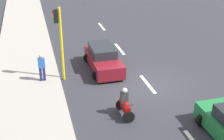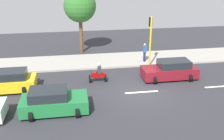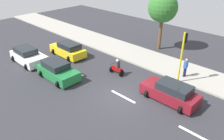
# 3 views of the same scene
# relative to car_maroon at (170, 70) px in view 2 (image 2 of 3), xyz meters

# --- Properties ---
(ground_plane) EXTENTS (40.00, 60.00, 0.10)m
(ground_plane) POSITION_rel_car_maroon_xyz_m (-2.05, 2.83, -0.76)
(ground_plane) COLOR #2D2D33
(sidewalk) EXTENTS (4.00, 60.00, 0.15)m
(sidewalk) POSITION_rel_car_maroon_xyz_m (4.95, 2.83, -0.64)
(sidewalk) COLOR #9E998E
(sidewalk) RESTS_ON ground
(lane_stripe_north) EXTENTS (0.20, 2.40, 0.01)m
(lane_stripe_north) POSITION_rel_car_maroon_xyz_m (-2.05, -3.17, -0.70)
(lane_stripe_north) COLOR white
(lane_stripe_north) RESTS_ON ground
(lane_stripe_mid) EXTENTS (0.20, 2.40, 0.01)m
(lane_stripe_mid) POSITION_rel_car_maroon_xyz_m (-2.05, 2.83, -0.70)
(lane_stripe_mid) COLOR white
(lane_stripe_mid) RESTS_ON ground
(lane_stripe_south) EXTENTS (0.20, 2.40, 0.01)m
(lane_stripe_south) POSITION_rel_car_maroon_xyz_m (-2.05, 8.83, -0.70)
(lane_stripe_south) COLOR white
(lane_stripe_south) RESTS_ON ground
(car_maroon) EXTENTS (2.15, 4.30, 1.52)m
(car_maroon) POSITION_rel_car_maroon_xyz_m (0.00, 0.00, 0.00)
(car_maroon) COLOR maroon
(car_maroon) RESTS_ON ground
(car_yellow_cab) EXTENTS (2.23, 4.23, 1.52)m
(car_yellow_cab) POSITION_rel_car_maroon_xyz_m (-0.29, 12.31, 0.00)
(car_yellow_cab) COLOR yellow
(car_yellow_cab) RESTS_ON ground
(car_green) EXTENTS (2.34, 4.01, 1.52)m
(car_green) POSITION_rel_car_maroon_xyz_m (-3.85, 8.89, 0.00)
(car_green) COLOR #1E7238
(car_green) RESTS_ON ground
(motorcycle) EXTENTS (0.60, 1.30, 1.53)m
(motorcycle) POSITION_rel_car_maroon_xyz_m (0.28, 5.70, -0.07)
(motorcycle) COLOR black
(motorcycle) RESTS_ON ground
(pedestrian_near_signal) EXTENTS (0.40, 0.24, 1.69)m
(pedestrian_near_signal) POSITION_rel_car_maroon_xyz_m (3.97, 0.99, 0.35)
(pedestrian_near_signal) COLOR #1E1E4C
(pedestrian_near_signal) RESTS_ON sidewalk
(traffic_light_corner) EXTENTS (0.49, 0.24, 4.50)m
(traffic_light_corner) POSITION_rel_car_maroon_xyz_m (2.79, 0.89, 2.22)
(traffic_light_corner) COLOR yellow
(traffic_light_corner) RESTS_ON ground
(street_tree_north) EXTENTS (3.19, 3.19, 6.30)m
(street_tree_north) POSITION_rel_car_maroon_xyz_m (8.22, 6.51, 3.96)
(street_tree_north) COLOR brown
(street_tree_north) RESTS_ON ground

